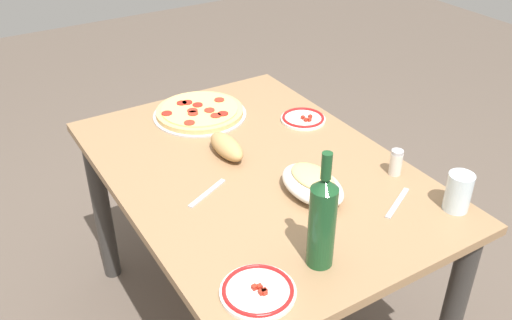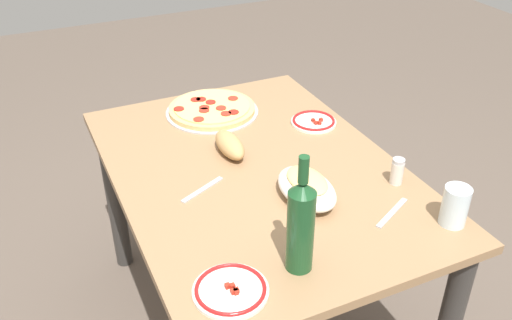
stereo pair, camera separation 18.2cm
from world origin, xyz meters
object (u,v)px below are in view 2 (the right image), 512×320
object	(u,v)px
pepperoni_pizza	(212,109)
side_plate_far	(314,121)
bread_loaf	(230,145)
wine_bottle	(301,225)
water_glass	(455,206)
side_plate_near	(231,290)
dining_table	(256,198)
baked_pasta_dish	(307,187)
spice_shaker	(397,171)

from	to	relation	value
pepperoni_pizza	side_plate_far	size ratio (longest dim) A/B	2.12
side_plate_far	bread_loaf	xyz separation A→B (m)	(-0.07, 0.37, 0.03)
wine_bottle	water_glass	distance (m)	0.49
water_glass	side_plate_near	distance (m)	0.68
pepperoni_pizza	wine_bottle	bearing A→B (deg)	173.13
water_glass	dining_table	bearing A→B (deg)	37.70
wine_bottle	baked_pasta_dish	bearing A→B (deg)	-32.79
wine_bottle	water_glass	xyz separation A→B (m)	(-0.02, -0.48, -0.08)
dining_table	side_plate_near	bearing A→B (deg)	148.97
pepperoni_pizza	baked_pasta_dish	size ratio (longest dim) A/B	1.49
dining_table	side_plate_far	size ratio (longest dim) A/B	7.49
water_glass	spice_shaker	distance (m)	0.23
dining_table	wine_bottle	world-z (taller)	wine_bottle
water_glass	bread_loaf	distance (m)	0.75
side_plate_near	bread_loaf	bearing A→B (deg)	-22.36
water_glass	side_plate_near	xyz separation A→B (m)	(0.01, 0.67, -0.05)
pepperoni_pizza	side_plate_far	distance (m)	0.40
water_glass	side_plate_near	world-z (taller)	water_glass
baked_pasta_dish	side_plate_far	xyz separation A→B (m)	(0.40, -0.26, -0.03)
side_plate_near	bread_loaf	distance (m)	0.65
side_plate_near	wine_bottle	bearing A→B (deg)	-86.30
spice_shaker	wine_bottle	bearing A→B (deg)	114.35
pepperoni_pizza	baked_pasta_dish	distance (m)	0.65
dining_table	pepperoni_pizza	distance (m)	0.45
pepperoni_pizza	bread_loaf	distance (m)	0.32
side_plate_far	wine_bottle	bearing A→B (deg)	147.40
bread_loaf	baked_pasta_dish	bearing A→B (deg)	-161.78
pepperoni_pizza	bread_loaf	world-z (taller)	bread_loaf
pepperoni_pizza	side_plate_near	size ratio (longest dim) A/B	1.90
wine_bottle	bread_loaf	distance (m)	0.60
bread_loaf	pepperoni_pizza	bearing A→B (deg)	-9.95
wine_bottle	spice_shaker	world-z (taller)	wine_bottle
water_glass	pepperoni_pizza	bearing A→B (deg)	21.80
dining_table	water_glass	xyz separation A→B (m)	(-0.49, -0.38, 0.18)
dining_table	wine_bottle	xyz separation A→B (m)	(-0.47, 0.10, 0.26)
baked_pasta_dish	bread_loaf	world-z (taller)	baked_pasta_dish
side_plate_far	spice_shaker	bearing A→B (deg)	-175.26
dining_table	baked_pasta_dish	xyz separation A→B (m)	(-0.22, -0.07, 0.16)
wine_bottle	spice_shaker	distance (m)	0.51
dining_table	side_plate_near	distance (m)	0.58
baked_pasta_dish	wine_bottle	xyz separation A→B (m)	(-0.25, 0.16, 0.10)
dining_table	wine_bottle	size ratio (longest dim) A/B	3.82
side_plate_near	spice_shaker	size ratio (longest dim) A/B	2.16
baked_pasta_dish	dining_table	bearing A→B (deg)	17.20
wine_bottle	spice_shaker	size ratio (longest dim) A/B	3.80
wine_bottle	side_plate_near	size ratio (longest dim) A/B	1.76
wine_bottle	water_glass	bearing A→B (deg)	-92.87
pepperoni_pizza	water_glass	bearing A→B (deg)	-158.20
pepperoni_pizza	baked_pasta_dish	bearing A→B (deg)	-175.13
water_glass	side_plate_near	size ratio (longest dim) A/B	0.63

